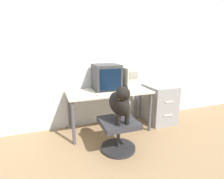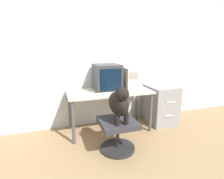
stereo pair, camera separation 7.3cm
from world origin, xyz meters
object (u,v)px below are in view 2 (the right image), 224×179
object	(u,v)px
crt_monitor	(107,77)
pc_tower	(128,78)
office_chair	(118,132)
dog	(119,102)
keyboard	(111,94)
filing_cabinet	(160,104)

from	to	relation	value
crt_monitor	pc_tower	size ratio (longest dim) A/B	0.89
office_chair	dog	xyz separation A→B (m)	(0.00, -0.04, 0.45)
dog	pc_tower	bearing A→B (deg)	58.76
crt_monitor	keyboard	bearing A→B (deg)	-96.42
crt_monitor	keyboard	size ratio (longest dim) A/B	1.00
keyboard	office_chair	bearing A→B (deg)	-93.72
pc_tower	office_chair	bearing A→B (deg)	-122.85
crt_monitor	dog	bearing A→B (deg)	-94.62
office_chair	dog	distance (m)	0.45
pc_tower	dog	xyz separation A→B (m)	(-0.43, -0.71, -0.18)
crt_monitor	office_chair	world-z (taller)	crt_monitor
pc_tower	crt_monitor	bearing A→B (deg)	175.81
keyboard	filing_cabinet	bearing A→B (deg)	12.72
keyboard	dog	distance (m)	0.43
filing_cabinet	dog	bearing A→B (deg)	-148.51
office_chair	filing_cabinet	size ratio (longest dim) A/B	0.69
filing_cabinet	office_chair	bearing A→B (deg)	-150.16
keyboard	pc_tower	bearing A→B (deg)	34.28
pc_tower	filing_cabinet	size ratio (longest dim) A/B	0.68
pc_tower	keyboard	xyz separation A→B (m)	(-0.40, -0.28, -0.18)
crt_monitor	keyboard	world-z (taller)	crt_monitor
pc_tower	keyboard	bearing A→B (deg)	-145.72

